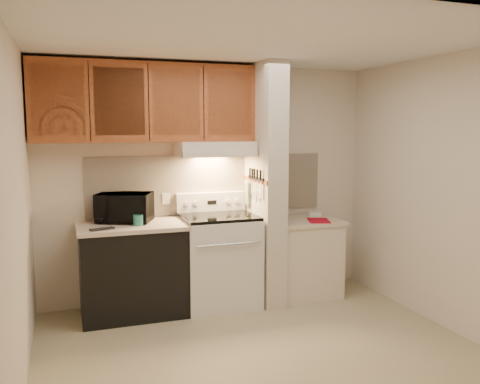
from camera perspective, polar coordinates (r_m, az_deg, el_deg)
name	(u,v)px	position (r m, az deg, el deg)	size (l,w,h in m)	color
floor	(259,349)	(4.45, 2.14, -17.21)	(3.60, 3.60, 0.00)	tan
ceiling	(260,42)	(4.10, 2.31, 16.48)	(3.60, 3.60, 0.00)	white
wall_back	(209,183)	(5.51, -3.47, 1.05)	(3.60, 0.02, 2.50)	beige
wall_left	(17,214)	(3.83, -23.75, -2.24)	(0.02, 3.00, 2.50)	beige
wall_right	(442,192)	(5.03, 21.69, -0.02)	(0.02, 3.00, 2.50)	beige
backsplash	(210,184)	(5.50, -3.44, 0.89)	(2.60, 0.02, 0.63)	#FFE9CF
range_body	(219,262)	(5.32, -2.39, -7.81)	(0.76, 0.65, 0.92)	silver
oven_window	(228,266)	(5.02, -1.34, -8.25)	(0.50, 0.01, 0.30)	black
oven_handle	(229,244)	(4.93, -1.21, -5.90)	(0.02, 0.02, 0.65)	silver
cooktop	(219,216)	(5.22, -2.42, -2.77)	(0.74, 0.64, 0.03)	black
range_backguard	(211,202)	(5.47, -3.29, -1.09)	(0.76, 0.08, 0.20)	silver
range_display	(212,202)	(5.43, -3.17, -1.15)	(0.10, 0.01, 0.04)	black
range_knob_left_outer	(186,203)	(5.36, -6.03, -1.29)	(0.05, 0.05, 0.02)	silver
range_knob_left_inner	(196,203)	(5.38, -5.00, -1.24)	(0.05, 0.05, 0.02)	silver
range_knob_right_inner	(228,201)	(5.48, -1.35, -1.07)	(0.05, 0.05, 0.02)	silver
range_knob_right_outer	(237,201)	(5.51, -0.36, -1.02)	(0.05, 0.05, 0.02)	silver
dishwasher_front	(133,271)	(5.17, -11.92, -8.72)	(1.00, 0.63, 0.87)	black
left_countertop	(132,226)	(5.06, -12.05, -3.75)	(1.04, 0.67, 0.04)	beige
spoon_rest	(102,229)	(4.83, -15.22, -4.03)	(0.22, 0.07, 0.02)	black
teal_jar	(138,220)	(4.96, -11.36, -3.11)	(0.09, 0.09, 0.11)	#246C65
outlet	(166,199)	(5.39, -8.31, -0.75)	(0.08, 0.01, 0.12)	beige
microwave	(124,208)	(5.16, -12.85, -1.71)	(0.52, 0.35, 0.29)	black
partition_pillar	(265,184)	(5.34, 2.83, 0.87)	(0.22, 0.70, 2.50)	beige
pillar_trim	(255,180)	(5.29, 1.66, 1.36)	(0.01, 0.70, 0.04)	#9C4C26
knife_strip	(256,179)	(5.24, 1.80, 1.53)	(0.02, 0.42, 0.04)	black
knife_blade_a	(261,190)	(5.09, 2.35, 0.22)	(0.01, 0.04, 0.16)	silver
knife_handle_a	(261,175)	(5.08, 2.32, 1.91)	(0.02, 0.02, 0.10)	black
knife_blade_b	(258,190)	(5.17, 2.00, 0.22)	(0.01, 0.04, 0.18)	silver
knife_handle_b	(257,174)	(5.17, 1.94, 2.00)	(0.02, 0.02, 0.10)	black
knife_blade_c	(254,190)	(5.26, 1.63, 0.23)	(0.01, 0.04, 0.20)	silver
knife_handle_c	(254,174)	(5.24, 1.64, 2.08)	(0.02, 0.02, 0.10)	black
knife_blade_d	(252,187)	(5.33, 1.34, 0.54)	(0.01, 0.04, 0.16)	silver
knife_handle_d	(252,173)	(5.30, 1.39, 2.13)	(0.02, 0.02, 0.10)	black
knife_blade_e	(249,187)	(5.40, 1.05, 0.52)	(0.01, 0.04, 0.18)	silver
knife_handle_e	(250,173)	(5.37, 1.12, 2.20)	(0.02, 0.02, 0.10)	black
oven_mitt	(248,194)	(5.46, 0.87, -0.17)	(0.03, 0.10, 0.24)	gray
right_cab_base	(303,259)	(5.68, 7.12, -7.47)	(0.70, 0.60, 0.81)	beige
right_countertop	(304,221)	(5.59, 7.19, -3.25)	(0.74, 0.64, 0.04)	beige
red_folder	(319,221)	(5.50, 8.82, -3.19)	(0.22, 0.30, 0.01)	#B1071D
white_box	(314,214)	(5.84, 8.35, -2.44)	(0.14, 0.09, 0.04)	white
range_hood	(215,149)	(5.27, -2.85, 4.87)	(0.78, 0.44, 0.15)	beige
hood_lip	(221,154)	(5.07, -2.18, 4.28)	(0.78, 0.04, 0.06)	beige
upper_cabinets	(146,103)	(5.16, -10.51, 9.82)	(2.18, 0.33, 0.77)	#9C4C26
cab_door_a	(58,100)	(4.94, -19.76, 9.65)	(0.46, 0.01, 0.63)	#9C4C26
cab_gap_a	(89,101)	(4.95, -16.56, 9.77)	(0.01, 0.01, 0.73)	black
cab_door_b	(120,101)	(4.97, -13.38, 9.86)	(0.46, 0.01, 0.63)	#9C4C26
cab_gap_b	(149,102)	(5.00, -10.22, 9.92)	(0.01, 0.01, 0.73)	black
cab_door_c	(177,102)	(5.05, -7.13, 9.95)	(0.46, 0.01, 0.63)	#9C4C26
cab_gap_c	(204,103)	(5.12, -4.10, 9.95)	(0.01, 0.01, 0.73)	black
cab_door_d	(230,103)	(5.20, -1.15, 9.92)	(0.46, 0.01, 0.63)	#9C4C26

